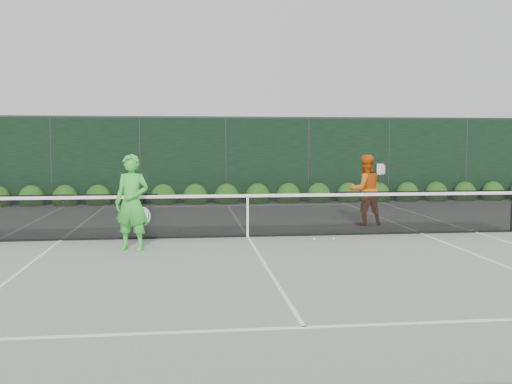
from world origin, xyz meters
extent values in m
plane|color=gray|center=(0.00, 0.00, 0.00)|extent=(80.00, 80.00, 0.00)
cube|color=black|center=(-4.20, 0.00, 0.51)|extent=(4.40, 0.01, 1.02)
cube|color=black|center=(0.00, 0.00, 0.48)|extent=(4.00, 0.01, 0.96)
cube|color=black|center=(4.20, 0.00, 0.51)|extent=(4.40, 0.01, 1.02)
cube|color=white|center=(0.00, 0.00, 0.94)|extent=(12.80, 0.03, 0.07)
cube|color=black|center=(0.00, 0.00, 0.02)|extent=(12.80, 0.02, 0.04)
cube|color=white|center=(0.00, 0.00, 0.46)|extent=(0.05, 0.03, 0.91)
imported|color=green|center=(-2.44, -1.32, 0.96)|extent=(0.81, 0.66, 1.91)
torus|color=silver|center=(-2.24, -1.22, 0.66)|extent=(0.30, 0.07, 0.30)
cylinder|color=black|center=(-2.24, -1.22, 0.42)|extent=(0.10, 0.03, 0.30)
imported|color=#D75C12|center=(3.22, 1.54, 0.92)|extent=(0.96, 0.79, 1.83)
torus|color=black|center=(3.57, 1.34, 1.46)|extent=(0.30, 0.11, 0.30)
cylinder|color=black|center=(3.57, 1.34, 1.22)|extent=(0.10, 0.03, 0.30)
cube|color=white|center=(5.49, 0.00, 0.01)|extent=(0.06, 23.77, 0.01)
cube|color=white|center=(-4.12, 0.00, 0.01)|extent=(0.06, 23.77, 0.01)
cube|color=white|center=(4.12, 0.00, 0.01)|extent=(0.06, 23.77, 0.01)
cube|color=white|center=(0.00, 11.88, 0.01)|extent=(11.03, 0.06, 0.01)
cube|color=white|center=(0.00, 6.40, 0.01)|extent=(8.23, 0.06, 0.01)
cube|color=white|center=(0.00, -6.40, 0.01)|extent=(8.23, 0.06, 0.01)
cube|color=white|center=(0.00, 0.00, 0.01)|extent=(0.06, 12.80, 0.01)
cube|color=black|center=(0.00, 7.50, 1.50)|extent=(32.00, 0.06, 3.00)
cube|color=#262826|center=(0.00, 7.50, 3.03)|extent=(32.00, 0.06, 0.06)
cylinder|color=#262826|center=(-6.00, 7.50, 1.50)|extent=(0.08, 0.08, 3.00)
cylinder|color=#262826|center=(-3.00, 7.50, 1.50)|extent=(0.08, 0.08, 3.00)
cylinder|color=#262826|center=(0.00, 7.50, 1.50)|extent=(0.08, 0.08, 3.00)
cylinder|color=#262826|center=(3.00, 7.50, 1.50)|extent=(0.08, 0.08, 3.00)
cylinder|color=#262826|center=(6.00, 7.50, 1.50)|extent=(0.08, 0.08, 3.00)
cylinder|color=#262826|center=(9.00, 7.50, 1.50)|extent=(0.08, 0.08, 3.00)
ellipsoid|color=#10350E|center=(-6.60, 7.15, 0.23)|extent=(0.86, 0.65, 0.94)
ellipsoid|color=#10350E|center=(-5.50, 7.15, 0.23)|extent=(0.86, 0.65, 0.94)
ellipsoid|color=#10350E|center=(-4.40, 7.15, 0.23)|extent=(0.86, 0.65, 0.94)
ellipsoid|color=#10350E|center=(-3.30, 7.15, 0.23)|extent=(0.86, 0.65, 0.94)
ellipsoid|color=#10350E|center=(-2.20, 7.15, 0.23)|extent=(0.86, 0.65, 0.94)
ellipsoid|color=#10350E|center=(-1.10, 7.15, 0.23)|extent=(0.86, 0.65, 0.94)
ellipsoid|color=#10350E|center=(0.00, 7.15, 0.23)|extent=(0.86, 0.65, 0.94)
ellipsoid|color=#10350E|center=(1.10, 7.15, 0.23)|extent=(0.86, 0.65, 0.94)
ellipsoid|color=#10350E|center=(2.20, 7.15, 0.23)|extent=(0.86, 0.65, 0.94)
ellipsoid|color=#10350E|center=(3.30, 7.15, 0.23)|extent=(0.86, 0.65, 0.94)
ellipsoid|color=#10350E|center=(4.40, 7.15, 0.23)|extent=(0.86, 0.65, 0.94)
ellipsoid|color=#10350E|center=(5.50, 7.15, 0.23)|extent=(0.86, 0.65, 0.94)
ellipsoid|color=#10350E|center=(6.60, 7.15, 0.23)|extent=(0.86, 0.65, 0.94)
ellipsoid|color=#10350E|center=(7.70, 7.15, 0.23)|extent=(0.86, 0.65, 0.94)
ellipsoid|color=#10350E|center=(8.80, 7.15, 0.23)|extent=(0.86, 0.65, 0.94)
ellipsoid|color=#10350E|center=(9.90, 7.15, 0.23)|extent=(0.86, 0.65, 0.94)
sphere|color=#BBE933|center=(1.83, -0.64, 0.03)|extent=(0.07, 0.07, 0.07)
sphere|color=#BBE933|center=(1.39, -0.69, 0.03)|extent=(0.07, 0.07, 0.07)
sphere|color=#BBE933|center=(-2.33, -1.10, 0.03)|extent=(0.07, 0.07, 0.07)
sphere|color=#BBE933|center=(-1.54, 1.07, 0.03)|extent=(0.07, 0.07, 0.07)
camera|label=1|loc=(-1.31, -12.74, 2.15)|focal=40.00mm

